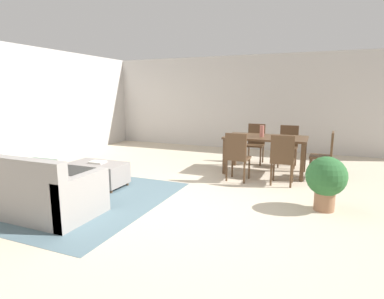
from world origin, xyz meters
The scene contains 15 objects.
ground_plane centered at (0.00, 0.00, 0.00)m, with size 10.80×10.80×0.00m, color beige.
wall_back centered at (0.00, 5.00, 1.35)m, with size 9.00×0.12×2.70m, color beige.
wall_left centered at (-4.50, 0.50, 1.35)m, with size 0.12×11.00×2.70m, color beige.
area_rug centered at (-1.85, -0.40, 0.00)m, with size 3.00×2.80×0.01m, color slate.
couch centered at (-1.90, -1.10, 0.29)m, with size 2.03×0.90×0.86m.
ottoman_table centered at (-1.80, 0.25, 0.24)m, with size 1.01×0.57×0.43m.
dining_table centered at (0.78, 2.36, 0.67)m, with size 1.62×0.92×0.76m.
dining_chair_near_left centered at (0.40, 1.51, 0.52)m, with size 0.42×0.42×0.92m.
dining_chair_near_right centered at (1.21, 1.55, 0.52)m, with size 0.40×0.40×0.92m.
dining_chair_far_left centered at (0.41, 3.22, 0.52)m, with size 0.40×0.40×0.92m.
dining_chair_far_right centered at (1.16, 3.16, 0.52)m, with size 0.40×0.40×0.92m.
dining_chair_head_east centered at (1.93, 2.32, 0.52)m, with size 0.42×0.42×0.92m.
vase_centerpiece centered at (0.70, 2.32, 0.87)m, with size 0.09×0.09×0.23m, color #B26659.
book_on_ottoman centered at (-1.78, 0.25, 0.44)m, with size 0.26×0.20×0.03m, color silver.
potted_plant centered at (1.92, 0.56, 0.46)m, with size 0.56×0.56×0.78m.
Camera 1 is at (1.79, -4.00, 1.65)m, focal length 28.85 mm.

